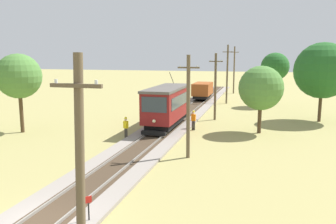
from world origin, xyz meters
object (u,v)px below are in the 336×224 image
at_px(utility_pole_foreground, 80,181).
at_px(utility_pole_mid, 215,86).
at_px(tree_left_near, 261,88).
at_px(tree_right_near, 275,67).
at_px(utility_pole_near_tram, 188,106).
at_px(tree_left_far, 19,76).
at_px(trackside_signal_marker, 89,208).
at_px(track_worker, 126,127).
at_px(second_worker, 193,119).
at_px(utility_pole_far, 227,74).
at_px(tree_horizon, 323,71).
at_px(red_tram, 167,105).
at_px(freight_car, 203,90).
at_px(utility_pole_distant, 234,70).

bearing_deg(utility_pole_foreground, utility_pole_mid, 90.00).
height_order(tree_left_near, tree_right_near, tree_right_near).
xyz_separation_m(utility_pole_near_tram, tree_left_far, (-15.47, 3.57, 1.43)).
distance_m(trackside_signal_marker, track_worker, 14.12).
bearing_deg(second_worker, trackside_signal_marker, -176.72).
bearing_deg(utility_pole_mid, utility_pole_far, 90.00).
relative_size(tree_right_near, tree_left_far, 1.03).
height_order(trackside_signal_marker, tree_right_near, tree_right_near).
relative_size(utility_pole_mid, tree_left_far, 1.01).
bearing_deg(tree_horizon, red_tram, -152.68).
relative_size(freight_car, trackside_signal_marker, 4.41).
height_order(freight_car, trackside_signal_marker, freight_car).
bearing_deg(utility_pole_near_tram, red_tram, 113.71).
relative_size(trackside_signal_marker, track_worker, 0.66).
height_order(second_worker, tree_horizon, tree_horizon).
relative_size(utility_pole_mid, tree_right_near, 0.98).
distance_m(tree_left_near, tree_horizon, 9.18).
xyz_separation_m(red_tram, tree_right_near, (9.87, 16.90, 2.96)).
xyz_separation_m(track_worker, second_worker, (4.67, 4.50, 0.00)).
distance_m(freight_car, track_worker, 24.42).
bearing_deg(utility_pole_distant, utility_pole_near_tram, -90.00).
height_order(trackside_signal_marker, tree_left_far, tree_left_far).
height_order(utility_pole_foreground, track_worker, utility_pole_foreground).
relative_size(red_tram, utility_pole_mid, 1.25).
bearing_deg(tree_right_near, tree_left_near, -95.89).
distance_m(second_worker, tree_right_near, 18.97).
relative_size(trackside_signal_marker, tree_horizon, 0.15).
height_order(utility_pole_distant, tree_left_near, utility_pole_distant).
bearing_deg(track_worker, tree_right_near, 0.56).
bearing_deg(utility_pole_far, tree_left_far, -124.21).
bearing_deg(utility_pole_near_tram, freight_car, 97.45).
bearing_deg(freight_car, utility_pole_foreground, -84.98).
relative_size(freight_car, utility_pole_far, 0.65).
relative_size(red_tram, track_worker, 4.79).
relative_size(utility_pole_distant, tree_left_far, 1.19).
bearing_deg(trackside_signal_marker, utility_pole_mid, 85.15).
distance_m(utility_pole_foreground, tree_right_near, 39.48).
height_order(utility_pole_near_tram, second_worker, utility_pole_near_tram).
relative_size(utility_pole_near_tram, second_worker, 3.75).
bearing_deg(utility_pole_far, utility_pole_near_tram, -90.00).
distance_m(trackside_signal_marker, tree_horizon, 28.55).
xyz_separation_m(utility_pole_far, tree_right_near, (6.20, -1.06, 1.04)).
relative_size(second_worker, tree_left_far, 0.26).
bearing_deg(tree_left_near, trackside_signal_marker, -109.35).
bearing_deg(utility_pole_mid, utility_pole_distant, 90.00).
height_order(utility_pole_mid, tree_left_near, utility_pole_mid).
bearing_deg(utility_pole_foreground, red_tram, 99.45).
xyz_separation_m(trackside_signal_marker, tree_right_near, (8.18, 35.01, 4.49)).
relative_size(trackside_signal_marker, tree_left_far, 0.17).
xyz_separation_m(utility_pole_distant, tree_left_near, (4.49, -30.32, -0.26)).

